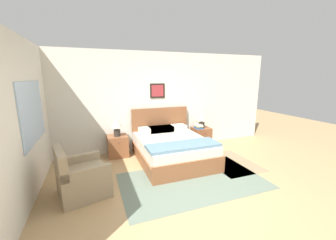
{
  "coord_description": "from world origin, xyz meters",
  "views": [
    {
      "loc": [
        -1.47,
        -2.59,
        1.97
      ],
      "look_at": [
        0.05,
        1.48,
        1.04
      ],
      "focal_mm": 22.0,
      "sensor_mm": 36.0,
      "label": 1
    }
  ],
  "objects_px": {
    "nightstand_by_door": "(201,137)",
    "armchair": "(81,178)",
    "bed": "(172,148)",
    "table_lamp_near_window": "(117,124)",
    "nightstand_near_window": "(118,146)",
    "table_lamp_by_door": "(202,118)"
  },
  "relations": [
    {
      "from": "nightstand_by_door",
      "to": "armchair",
      "type": "bearing_deg",
      "value": -154.02
    },
    {
      "from": "bed",
      "to": "table_lamp_near_window",
      "type": "height_order",
      "value": "bed"
    },
    {
      "from": "armchair",
      "to": "table_lamp_near_window",
      "type": "xyz_separation_m",
      "value": [
        0.79,
        1.51,
        0.53
      ]
    },
    {
      "from": "table_lamp_near_window",
      "to": "armchair",
      "type": "bearing_deg",
      "value": -117.55
    },
    {
      "from": "bed",
      "to": "armchair",
      "type": "height_order",
      "value": "bed"
    },
    {
      "from": "armchair",
      "to": "nightstand_near_window",
      "type": "relative_size",
      "value": 1.75
    },
    {
      "from": "bed",
      "to": "armchair",
      "type": "relative_size",
      "value": 2.07
    },
    {
      "from": "nightstand_by_door",
      "to": "table_lamp_by_door",
      "type": "relative_size",
      "value": 1.15
    },
    {
      "from": "bed",
      "to": "nightstand_near_window",
      "type": "bearing_deg",
      "value": 148.98
    },
    {
      "from": "nightstand_near_window",
      "to": "table_lamp_near_window",
      "type": "distance_m",
      "value": 0.56
    },
    {
      "from": "nightstand_near_window",
      "to": "table_lamp_near_window",
      "type": "relative_size",
      "value": 1.15
    },
    {
      "from": "nightstand_near_window",
      "to": "table_lamp_near_window",
      "type": "height_order",
      "value": "table_lamp_near_window"
    },
    {
      "from": "table_lamp_near_window",
      "to": "table_lamp_by_door",
      "type": "xyz_separation_m",
      "value": [
        2.36,
        0.0,
        0.0
      ]
    },
    {
      "from": "armchair",
      "to": "table_lamp_by_door",
      "type": "distance_m",
      "value": 3.53
    },
    {
      "from": "table_lamp_near_window",
      "to": "nightstand_by_door",
      "type": "bearing_deg",
      "value": 0.49
    },
    {
      "from": "nightstand_by_door",
      "to": "table_lamp_by_door",
      "type": "distance_m",
      "value": 0.56
    },
    {
      "from": "nightstand_near_window",
      "to": "table_lamp_by_door",
      "type": "distance_m",
      "value": 2.42
    },
    {
      "from": "nightstand_by_door",
      "to": "table_lamp_by_door",
      "type": "xyz_separation_m",
      "value": [
        -0.0,
        -0.02,
        0.56
      ]
    },
    {
      "from": "nightstand_near_window",
      "to": "table_lamp_by_door",
      "type": "relative_size",
      "value": 1.15
    },
    {
      "from": "armchair",
      "to": "nightstand_near_window",
      "type": "xyz_separation_m",
      "value": [
        0.79,
        1.53,
        -0.03
      ]
    },
    {
      "from": "table_lamp_near_window",
      "to": "table_lamp_by_door",
      "type": "relative_size",
      "value": 1.0
    },
    {
      "from": "nightstand_by_door",
      "to": "nightstand_near_window",
      "type": "bearing_deg",
      "value": 180.0
    }
  ]
}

